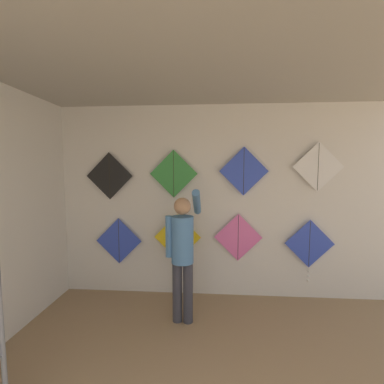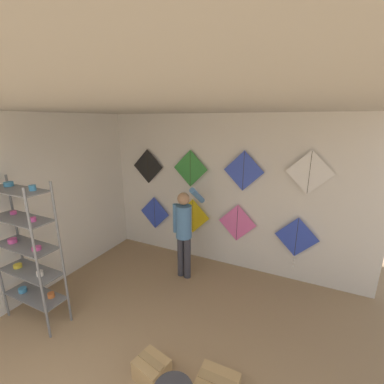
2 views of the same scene
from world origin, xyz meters
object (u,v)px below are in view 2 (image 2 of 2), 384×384
Objects in this scene: kite_2 at (237,223)px; kite_6 at (243,171)px; shelf_rack at (26,248)px; kite_1 at (193,216)px; kite_0 at (155,213)px; kite_7 at (310,173)px; cardboard_box_spare at (152,369)px; kite_4 at (148,166)px; shopkeeper at (184,227)px; kite_3 at (296,239)px; kite_5 at (190,169)px.

kite_2 is 1.00× the size of kite_6.
kite_1 is at bearing 63.37° from shelf_rack.
kite_1 reaches higher than kite_0.
cardboard_box_spare is at bearing -116.89° from kite_7.
shelf_rack is at bearing -95.21° from kite_4.
shopkeeper is 1.87m from kite_3.
kite_7 reaches higher than kite_3.
kite_4 is (0.22, 2.45, 0.70)m from shelf_rack.
shopkeeper reaches higher than kite_1.
kite_3 is (3.12, 2.45, -0.29)m from shelf_rack.
kite_3 is at bearing -179.49° from kite_7.
kite_5 is at bearing 64.33° from shelf_rack.
kite_2 is at bearing 180.00° from kite_6.
kite_2 reaches higher than kite_3.
kite_2 reaches higher than kite_1.
kite_5 is (0.84, 0.00, 1.01)m from kite_0.
kite_0 is 0.98m from kite_4.
kite_3 is at bearing -0.01° from kite_4.
kite_4 reaches higher than shopkeeper.
shelf_rack is 2.48m from kite_0.
kite_2 is at bearing 49.19° from shelf_rack.
shelf_rack is at bearing -97.90° from kite_0.
kite_3 is 1.42m from kite_6.
cardboard_box_spare is 3.05m from kite_6.
kite_3 is (1.19, 2.49, 0.68)m from cardboard_box_spare.
kite_3 is at bearing -0.04° from kite_2.
shopkeeper is at bearing -138.31° from kite_2.
kite_3 is 3.06m from kite_4.
kite_7 is (1.27, 2.50, 1.80)m from cardboard_box_spare.
kite_2 is 1.00× the size of kite_5.
kite_5 is (1.18, 2.45, 0.73)m from shelf_rack.
kite_4 is 2.97m from kite_7.
kite_7 reaches higher than shelf_rack.
kite_0 is at bearing 180.00° from kite_2.
kite_2 is (0.89, 0.00, 0.01)m from kite_1.
kite_1 is at bearing 0.00° from kite_4.
kite_6 is (-0.94, 0.00, 1.06)m from kite_3.
kite_4 is (-0.12, 0.00, 0.97)m from kite_0.
shelf_rack is 2.86× the size of kite_2.
kite_5 is at bearing 0.00° from kite_0.
shopkeeper is at bearing -140.66° from kite_6.
shopkeeper is at bearing -77.26° from kite_1.
kite_5 is at bearing 180.00° from kite_7.
shelf_rack is 2.86× the size of kite_4.
shopkeeper is 1.58m from kite_4.
shelf_rack is 2.26m from shopkeeper.
kite_1 is (-0.15, 0.66, -0.05)m from shopkeeper.
shelf_rack reaches higher than cardboard_box_spare.
kite_0 is at bearing 180.00° from kite_6.
cardboard_box_spare is 2.85m from kite_3.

